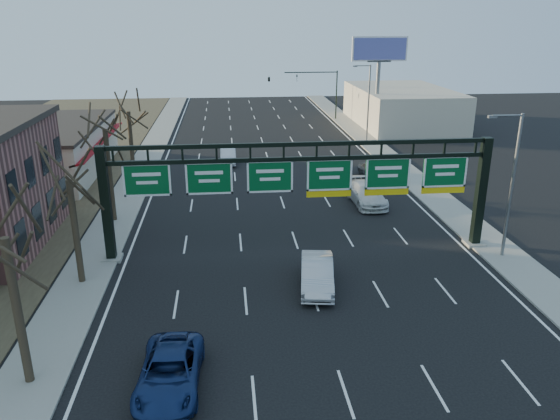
{
  "coord_description": "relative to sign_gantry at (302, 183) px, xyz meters",
  "views": [
    {
      "loc": [
        -4.46,
        -23.77,
        14.23
      ],
      "look_at": [
        -1.3,
        7.18,
        3.2
      ],
      "focal_mm": 35.0,
      "sensor_mm": 36.0,
      "label": 1
    }
  ],
  "objects": [
    {
      "name": "car_silver_distant",
      "position": [
        -4.38,
        23.11,
        -3.9
      ],
      "size": [
        1.56,
        4.42,
        1.45
      ],
      "primitive_type": "imported",
      "rotation": [
        0.0,
        0.0,
        -0.0
      ],
      "color": "silver",
      "rests_on": "ground"
    },
    {
      "name": "building_right_distant",
      "position": [
        19.84,
        42.0,
        -2.13
      ],
      "size": [
        12.0,
        20.0,
        5.0
      ],
      "primitive_type": "cube",
      "color": "#BDB19C",
      "rests_on": "ground"
    },
    {
      "name": "car_blue_suv",
      "position": [
        -7.16,
        -12.92,
        -3.89
      ],
      "size": [
        2.68,
        5.41,
        1.48
      ],
      "primitive_type": "imported",
      "rotation": [
        0.0,
        0.0,
        -0.04
      ],
      "color": "navy",
      "rests_on": "ground"
    },
    {
      "name": "car_grey_far",
      "position": [
        9.06,
        16.39,
        -3.94
      ],
      "size": [
        2.43,
        4.3,
        1.38
      ],
      "primitive_type": "imported",
      "rotation": [
        0.0,
        0.0,
        0.21
      ],
      "color": "#434548",
      "rests_on": "ground"
    },
    {
      "name": "tree_mid",
      "position": [
        -12.96,
        7.0,
        3.23
      ],
      "size": [
        3.6,
        3.6,
        9.24
      ],
      "color": "black",
      "rests_on": "sidewalk_left"
    },
    {
      "name": "billboard_right",
      "position": [
        14.84,
        36.98,
        4.43
      ],
      "size": [
        7.0,
        0.5,
        12.0
      ],
      "color": "slate",
      "rests_on": "ground"
    },
    {
      "name": "tree_gantry",
      "position": [
        -12.96,
        -3.0,
        2.48
      ],
      "size": [
        3.6,
        3.6,
        8.48
      ],
      "color": "black",
      "rests_on": "sidewalk_left"
    },
    {
      "name": "sign_gantry",
      "position": [
        0.0,
        0.0,
        0.0
      ],
      "size": [
        24.6,
        1.2,
        7.2
      ],
      "color": "black",
      "rests_on": "ground"
    },
    {
      "name": "sidewalk_left",
      "position": [
        -12.96,
        12.0,
        -4.57
      ],
      "size": [
        3.0,
        120.0,
        0.12
      ],
      "primitive_type": "cube",
      "color": "gray",
      "rests_on": "ground"
    },
    {
      "name": "lane_markings",
      "position": [
        -0.16,
        12.0,
        -4.62
      ],
      "size": [
        21.6,
        120.0,
        0.01
      ],
      "primitive_type": "cube",
      "color": "white",
      "rests_on": "ground"
    },
    {
      "name": "streetlight_far",
      "position": [
        12.31,
        32.0,
        0.45
      ],
      "size": [
        2.15,
        0.22,
        9.0
      ],
      "color": "slate",
      "rests_on": "sidewalk_right"
    },
    {
      "name": "car_white_wagon",
      "position": [
        6.52,
        8.96,
        -3.8
      ],
      "size": [
        2.53,
        5.78,
        1.65
      ],
      "primitive_type": "imported",
      "rotation": [
        0.0,
        0.0,
        0.04
      ],
      "color": "silver",
      "rests_on": "ground"
    },
    {
      "name": "sidewalk_right",
      "position": [
        12.64,
        12.0,
        -4.57
      ],
      "size": [
        3.0,
        120.0,
        0.12
      ],
      "primitive_type": "cube",
      "color": "gray",
      "rests_on": "ground"
    },
    {
      "name": "car_silver_sedan",
      "position": [
        0.19,
        -4.87,
        -3.81
      ],
      "size": [
        2.44,
        5.2,
        1.65
      ],
      "primitive_type": "imported",
      "rotation": [
        0.0,
        0.0,
        -0.14
      ],
      "color": "#B1B2B6",
      "rests_on": "ground"
    },
    {
      "name": "traffic_signal_mast",
      "position": [
        5.53,
        47.0,
        0.87
      ],
      "size": [
        10.16,
        0.54,
        7.0
      ],
      "color": "black",
      "rests_on": "ground"
    },
    {
      "name": "ground",
      "position": [
        -0.16,
        -8.0,
        -4.63
      ],
      "size": [
        160.0,
        160.0,
        0.0
      ],
      "primitive_type": "plane",
      "color": "black",
      "rests_on": "ground"
    },
    {
      "name": "streetlight_near",
      "position": [
        12.31,
        -2.0,
        0.45
      ],
      "size": [
        2.15,
        0.22,
        9.0
      ],
      "color": "slate",
      "rests_on": "sidewalk_right"
    },
    {
      "name": "cream_strip",
      "position": [
        -21.64,
        21.0,
        -2.27
      ],
      "size": [
        10.9,
        18.4,
        4.7
      ],
      "color": "#BDB19C",
      "rests_on": "ground"
    },
    {
      "name": "tree_far",
      "position": [
        -12.96,
        17.0,
        2.86
      ],
      "size": [
        3.6,
        3.6,
        8.86
      ],
      "color": "black",
      "rests_on": "sidewalk_left"
    }
  ]
}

